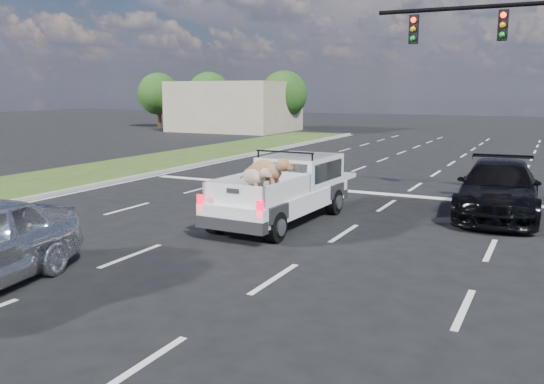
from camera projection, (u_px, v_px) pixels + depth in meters
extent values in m
plane|color=black|center=(198.00, 267.00, 11.82)|extent=(160.00, 160.00, 0.00)
cube|color=silver|center=(167.00, 198.00, 19.41)|extent=(0.12, 60.00, 0.01)
cube|color=silver|center=(259.00, 207.00, 17.87)|extent=(0.12, 60.00, 0.01)
cube|color=silver|center=(368.00, 218.00, 16.34)|extent=(0.12, 60.00, 0.01)
cube|color=silver|center=(499.00, 231.00, 14.80)|extent=(0.12, 60.00, 0.01)
cube|color=silver|center=(88.00, 190.00, 20.97)|extent=(0.15, 60.00, 0.01)
cube|color=silver|center=(354.00, 191.00, 20.63)|extent=(17.00, 0.45, 0.01)
cube|color=#264415|center=(35.00, 183.00, 22.15)|extent=(5.00, 60.00, 0.10)
cube|color=#9E9891|center=(83.00, 188.00, 21.07)|extent=(0.15, 60.00, 0.14)
cylinder|color=black|center=(522.00, 4.00, 17.76)|extent=(9.00, 0.14, 0.14)
cube|color=black|center=(503.00, 25.00, 18.09)|extent=(0.30, 0.18, 0.95)
sphere|color=#FF1507|center=(503.00, 15.00, 17.94)|extent=(0.18, 0.18, 0.18)
cube|color=black|center=(414.00, 29.00, 19.32)|extent=(0.30, 0.18, 0.95)
sphere|color=#FF1507|center=(413.00, 20.00, 19.17)|extent=(0.18, 0.18, 0.18)
cube|color=tan|center=(235.00, 106.00, 51.96)|extent=(10.00, 8.00, 4.40)
cylinder|color=#332114|center=(159.00, 116.00, 58.30)|extent=(0.44, 0.44, 2.16)
sphere|color=#19370F|center=(159.00, 94.00, 57.92)|extent=(4.20, 4.20, 4.20)
cylinder|color=#332114|center=(209.00, 117.00, 55.67)|extent=(0.44, 0.44, 2.16)
sphere|color=#19370F|center=(209.00, 94.00, 55.29)|extent=(4.20, 4.20, 4.20)
cylinder|color=#332114|center=(284.00, 119.00, 52.16)|extent=(0.44, 0.44, 2.16)
sphere|color=#19370F|center=(284.00, 94.00, 51.77)|extent=(4.20, 4.20, 4.20)
cylinder|color=black|center=(216.00, 219.00, 14.49)|extent=(0.30, 0.75, 0.74)
cylinder|color=black|center=(275.00, 227.00, 13.69)|extent=(0.30, 0.75, 0.74)
cylinder|color=black|center=(283.00, 197.00, 17.60)|extent=(0.30, 0.75, 0.74)
cylinder|color=black|center=(334.00, 202.00, 16.80)|extent=(0.30, 0.75, 0.74)
cube|color=silver|center=(280.00, 200.00, 15.64)|extent=(2.05, 5.23, 0.51)
cube|color=silver|center=(300.00, 170.00, 16.57)|extent=(1.88, 2.31, 0.84)
cube|color=black|center=(282.00, 174.00, 15.61)|extent=(1.51, 0.09, 0.60)
cylinder|color=black|center=(285.00, 152.00, 15.63)|extent=(1.75, 0.12, 0.05)
cube|color=black|center=(259.00, 198.00, 14.61)|extent=(1.83, 2.55, 0.06)
cube|color=silver|center=(232.00, 185.00, 14.95)|extent=(0.18, 2.48, 0.51)
cube|color=silver|center=(288.00, 190.00, 14.17)|extent=(0.18, 2.48, 0.51)
cube|color=silver|center=(234.00, 195.00, 13.52)|extent=(1.73, 0.15, 0.51)
cube|color=#F60524|center=(200.00, 202.00, 13.78)|extent=(0.16, 0.06, 0.39)
cube|color=#F60524|center=(260.00, 209.00, 12.99)|extent=(0.16, 0.06, 0.39)
cube|color=black|center=(231.00, 224.00, 13.52)|extent=(1.88, 0.37, 0.29)
imported|color=black|center=(498.00, 189.00, 16.54)|extent=(2.51, 5.53, 1.57)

